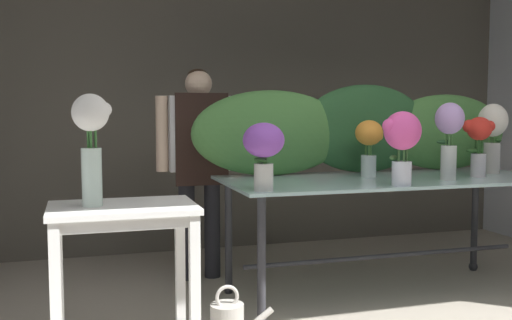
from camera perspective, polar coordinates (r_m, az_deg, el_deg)
ground_plane at (r=4.09m, az=6.25°, el=-13.21°), size 7.52×7.52×0.00m
wall_back at (r=5.50m, az=-0.70°, el=6.43°), size 5.28×0.12×2.83m
display_table_glass at (r=4.07m, az=12.46°, el=-3.20°), size 2.20×0.95×0.82m
side_table_white at (r=3.04m, az=-12.71°, el=-6.51°), size 0.72×0.50×0.80m
florist at (r=4.40m, az=-5.50°, el=1.01°), size 0.64×0.24×1.57m
foliage_backdrop at (r=4.34m, az=10.18°, el=2.74°), size 2.47×0.24×0.64m
vase_violet_snapdragons at (r=3.31m, az=0.76°, el=1.20°), size 0.23×0.23×0.38m
vase_lilac_stock at (r=4.01m, az=18.15°, el=2.49°), size 0.19×0.19×0.50m
vase_ivory_hydrangea at (r=4.53m, az=21.87°, el=2.59°), size 0.21×0.21×0.50m
vase_scarlet_freesia at (r=4.25m, az=20.68°, el=1.84°), size 0.20×0.16×0.41m
vase_sunset_dahlias at (r=4.06m, az=10.88°, el=1.73°), size 0.21×0.19×0.38m
vase_fuchsia_anemones at (r=3.63m, az=13.88°, el=1.96°), size 0.25×0.22×0.45m
vase_white_roses_tall at (r=2.98m, az=-15.59°, el=1.96°), size 0.19×0.18×0.55m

